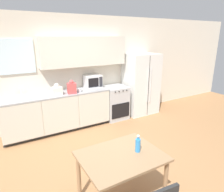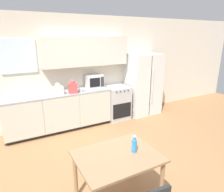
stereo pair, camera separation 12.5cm
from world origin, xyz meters
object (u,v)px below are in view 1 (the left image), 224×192
(microwave, at_px, (93,81))
(dining_table, at_px, (121,162))
(oven_range, at_px, (115,102))
(drink_bottle, at_px, (138,145))
(refrigerator, at_px, (141,84))
(coffee_mug, at_px, (80,90))

(microwave, xyz_separation_m, dining_table, (-0.87, -2.71, -0.46))
(oven_range, xyz_separation_m, drink_bottle, (-1.21, -2.61, 0.38))
(dining_table, xyz_separation_m, drink_bottle, (0.24, -0.03, 0.21))
(refrigerator, relative_size, dining_table, 1.64)
(refrigerator, height_order, coffee_mug, refrigerator)
(microwave, bearing_deg, coffee_mug, -152.44)
(oven_range, height_order, refrigerator, refrigerator)
(dining_table, height_order, drink_bottle, drink_bottle)
(coffee_mug, bearing_deg, refrigerator, 2.72)
(microwave, bearing_deg, oven_range, -12.80)
(oven_range, xyz_separation_m, microwave, (-0.58, 0.13, 0.64))
(oven_range, bearing_deg, refrigerator, -1.28)
(oven_range, height_order, microwave, microwave)
(coffee_mug, relative_size, dining_table, 0.11)
(dining_table, bearing_deg, drink_bottle, -8.26)
(microwave, relative_size, drink_bottle, 1.80)
(drink_bottle, bearing_deg, refrigerator, 51.18)
(microwave, relative_size, dining_table, 0.41)
(oven_range, relative_size, dining_table, 0.85)
(refrigerator, height_order, drink_bottle, refrigerator)
(microwave, bearing_deg, refrigerator, -5.93)
(refrigerator, distance_m, microwave, 1.48)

